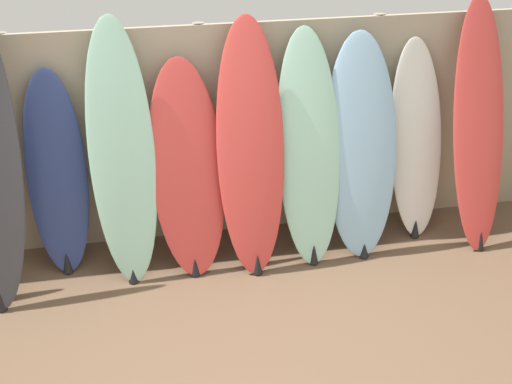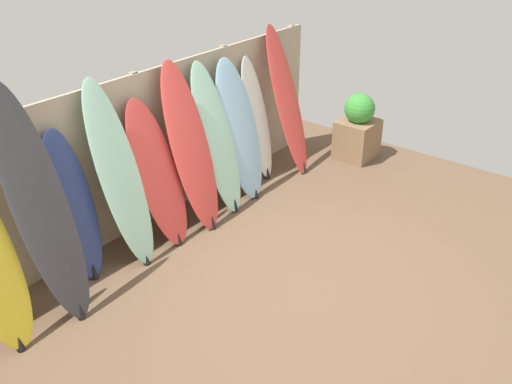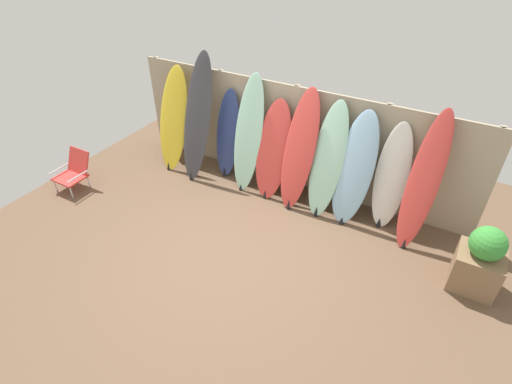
% 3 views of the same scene
% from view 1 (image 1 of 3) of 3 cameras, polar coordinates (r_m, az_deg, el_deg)
% --- Properties ---
extents(fence_back, '(6.08, 0.11, 1.80)m').
position_cam_1_polar(fence_back, '(5.80, -4.27, 4.61)').
color(fence_back, tan).
rests_on(fence_back, ground).
extents(surfboard_navy_2, '(0.46, 0.41, 1.58)m').
position_cam_1_polar(surfboard_navy_2, '(5.60, -15.63, 1.20)').
color(surfboard_navy_2, navy).
rests_on(surfboard_navy_2, ground).
extents(surfboard_seafoam_3, '(0.52, 0.67, 1.95)m').
position_cam_1_polar(surfboard_seafoam_3, '(5.38, -10.67, 3.00)').
color(surfboard_seafoam_3, '#9ED6BC').
rests_on(surfboard_seafoam_3, ground).
extents(surfboard_red_4, '(0.60, 0.64, 1.61)m').
position_cam_1_polar(surfboard_red_4, '(5.45, -5.49, 1.73)').
color(surfboard_red_4, '#D13D38').
rests_on(surfboard_red_4, ground).
extents(surfboard_red_5, '(0.56, 0.73, 1.91)m').
position_cam_1_polar(surfboard_red_5, '(5.42, -0.44, 3.45)').
color(surfboard_red_5, '#D13D38').
rests_on(surfboard_red_5, ground).
extents(surfboard_seafoam_6, '(0.51, 0.65, 1.80)m').
position_cam_1_polar(surfboard_seafoam_6, '(5.56, 4.24, 3.36)').
color(surfboard_seafoam_6, '#9ED6BC').
rests_on(surfboard_seafoam_6, ground).
extents(surfboard_skyblue_7, '(0.62, 0.66, 1.75)m').
position_cam_1_polar(surfboard_skyblue_7, '(5.70, 8.39, 3.56)').
color(surfboard_skyblue_7, '#8CB7D6').
rests_on(surfboard_skyblue_7, ground).
extents(surfboard_white_8, '(0.52, 0.49, 1.65)m').
position_cam_1_polar(surfboard_white_8, '(6.02, 12.68, 3.95)').
color(surfboard_white_8, white).
rests_on(surfboard_white_8, ground).
extents(surfboard_red_9, '(0.48, 0.78, 1.97)m').
position_cam_1_polar(surfboard_red_9, '(6.02, 17.38, 4.94)').
color(surfboard_red_9, '#D13D38').
rests_on(surfboard_red_9, ground).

